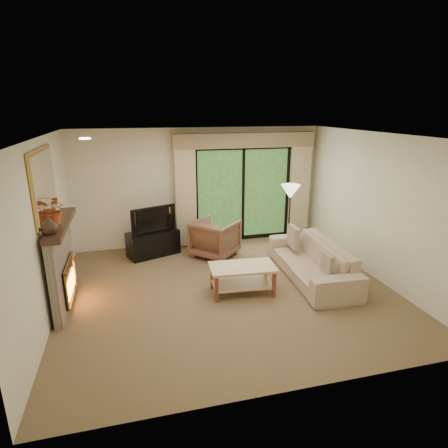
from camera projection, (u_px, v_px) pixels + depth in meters
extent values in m
plane|color=brown|center=(228.00, 290.00, 6.45)|extent=(5.50, 5.50, 0.00)
plane|color=silver|center=(229.00, 135.00, 5.67)|extent=(5.50, 5.50, 0.00)
plane|color=#EFE7C8|center=(200.00, 187.00, 8.37)|extent=(5.00, 0.00, 5.00)
plane|color=#EFE7C8|center=(293.00, 286.00, 3.75)|extent=(5.00, 0.00, 5.00)
plane|color=#EFE7C8|center=(45.00, 231.00, 5.41)|extent=(0.00, 5.00, 5.00)
plane|color=#EFE7C8|center=(376.00, 207.00, 6.71)|extent=(0.00, 5.00, 5.00)
cube|color=#CFBA8E|center=(185.00, 194.00, 8.17)|extent=(0.45, 0.18, 2.35)
cube|color=#CFBA8E|center=(299.00, 188.00, 8.81)|extent=(0.45, 0.18, 2.35)
cube|color=#988258|center=(245.00, 140.00, 8.17)|extent=(3.20, 0.24, 0.32)
cube|color=black|center=(153.00, 243.00, 7.91)|extent=(1.15, 0.81, 0.53)
imported|color=black|center=(152.00, 219.00, 7.74)|extent=(0.95, 0.45, 0.56)
imported|color=brown|center=(215.00, 238.00, 7.83)|extent=(1.19, 1.19, 0.78)
imported|color=tan|center=(312.00, 260.00, 6.82)|extent=(1.02, 2.35, 0.67)
cube|color=#4F3E29|center=(327.00, 264.00, 6.13)|extent=(0.11, 0.35, 0.34)
cube|color=#4F3E29|center=(293.00, 237.00, 7.35)|extent=(0.13, 0.43, 0.42)
imported|color=#382418|center=(49.00, 225.00, 5.02)|extent=(0.28, 0.28, 0.25)
imported|color=#AF431B|center=(53.00, 210.00, 5.39)|extent=(0.50, 0.47, 0.45)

